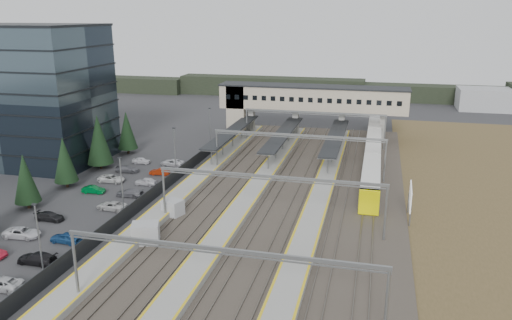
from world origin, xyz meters
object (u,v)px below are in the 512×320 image
(train, at_px, (373,149))
(billboard, at_px, (410,198))
(relay_cabin_near, at_px, (146,234))
(footbridge, at_px, (299,100))
(office_building, at_px, (31,94))
(relay_cabin_far, at_px, (173,208))

(train, height_order, billboard, billboard)
(relay_cabin_near, relative_size, billboard, 0.67)
(relay_cabin_near, distance_m, train, 49.66)
(train, distance_m, billboard, 28.35)
(relay_cabin_near, distance_m, footbridge, 58.52)
(train, bearing_deg, office_building, -165.65)
(relay_cabin_near, relative_size, train, 0.06)
(relay_cabin_near, xyz_separation_m, relay_cabin_far, (-0.23, 8.62, -0.16))
(office_building, bearing_deg, relay_cabin_near, -38.24)
(train, bearing_deg, footbridge, 138.05)
(office_building, bearing_deg, train, 14.35)
(relay_cabin_far, xyz_separation_m, billboard, (30.57, 6.35, 1.92))
(office_building, height_order, billboard, office_building)
(office_building, distance_m, relay_cabin_far, 40.95)
(office_building, height_order, train, office_building)
(relay_cabin_near, bearing_deg, train, 59.57)
(footbridge, bearing_deg, relay_cabin_far, -100.53)
(footbridge, bearing_deg, relay_cabin_near, -98.76)
(relay_cabin_far, bearing_deg, office_building, 151.44)
(relay_cabin_near, relative_size, relay_cabin_far, 1.23)
(footbridge, height_order, train, footbridge)
(office_building, xyz_separation_m, billboard, (65.19, -12.50, -9.14))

